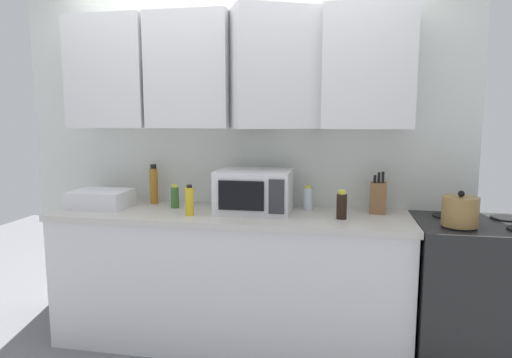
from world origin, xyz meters
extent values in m
cube|color=silver|center=(0.00, 0.03, 1.30)|extent=(3.20, 0.06, 2.60)
cube|color=silver|center=(-0.86, -0.15, 1.83)|extent=(0.55, 0.33, 0.75)
cube|color=silver|center=(-0.29, -0.15, 1.83)|extent=(0.55, 0.33, 0.75)
cube|color=silver|center=(0.29, -0.20, 1.83)|extent=(0.64, 0.53, 0.75)
cube|color=silver|center=(0.86, -0.15, 1.83)|extent=(0.55, 0.33, 0.75)
cube|color=silver|center=(0.00, -0.30, 0.43)|extent=(2.30, 0.60, 0.86)
cube|color=beige|center=(0.00, -0.30, 0.88)|extent=(2.33, 0.63, 0.04)
cube|color=black|center=(1.55, -0.32, 0.45)|extent=(0.76, 0.64, 0.90)
cylinder|color=black|center=(1.38, -0.46, 0.91)|extent=(0.18, 0.18, 0.01)
cylinder|color=black|center=(1.38, -0.18, 0.91)|extent=(0.18, 0.18, 0.01)
cylinder|color=black|center=(1.72, -0.18, 0.91)|extent=(0.18, 0.18, 0.01)
cylinder|color=olive|center=(1.38, -0.46, 1.00)|extent=(0.20, 0.20, 0.17)
sphere|color=black|center=(1.38, -0.46, 1.10)|extent=(0.04, 0.04, 0.04)
cube|color=silver|center=(0.16, -0.25, 1.04)|extent=(0.48, 0.36, 0.28)
cube|color=black|center=(0.11, -0.44, 1.04)|extent=(0.29, 0.01, 0.18)
cube|color=#2D2D33|center=(0.33, -0.44, 1.04)|extent=(0.10, 0.01, 0.21)
cube|color=silver|center=(-0.91, -0.30, 0.96)|extent=(0.38, 0.30, 0.12)
cube|color=brown|center=(0.96, -0.13, 1.00)|extent=(0.11, 0.13, 0.20)
cylinder|color=black|center=(0.93, -0.14, 1.13)|extent=(0.02, 0.02, 0.05)
cylinder|color=black|center=(0.96, -0.14, 1.13)|extent=(0.02, 0.02, 0.07)
cylinder|color=black|center=(0.98, -0.14, 1.14)|extent=(0.02, 0.02, 0.07)
cylinder|color=#AD701E|center=(-0.61, -0.09, 1.03)|extent=(0.06, 0.06, 0.26)
cylinder|color=black|center=(-0.61, -0.09, 1.17)|extent=(0.04, 0.04, 0.03)
cylinder|color=black|center=(0.73, -0.35, 0.98)|extent=(0.06, 0.06, 0.15)
cylinder|color=yellow|center=(0.73, -0.35, 1.07)|extent=(0.04, 0.04, 0.02)
cylinder|color=gold|center=(-0.23, -0.43, 0.99)|extent=(0.05, 0.05, 0.18)
cylinder|color=black|center=(-0.23, -0.43, 1.09)|extent=(0.03, 0.03, 0.02)
cylinder|color=silver|center=(0.50, -0.11, 0.98)|extent=(0.06, 0.06, 0.15)
cylinder|color=yellow|center=(0.50, -0.11, 1.06)|extent=(0.04, 0.04, 0.02)
cylinder|color=#386B2D|center=(-0.41, -0.22, 0.97)|extent=(0.06, 0.06, 0.14)
cylinder|color=yellow|center=(-0.41, -0.22, 1.05)|extent=(0.04, 0.04, 0.02)
camera|label=1|loc=(0.70, -3.08, 1.52)|focal=31.22mm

